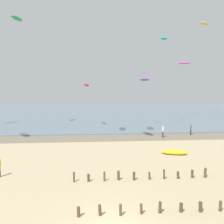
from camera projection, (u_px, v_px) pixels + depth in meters
wet_sand_strip at (98, 138)px, 37.42m from camera, size 120.00×5.12×0.01m
sea at (94, 112)px, 74.65m from camera, size 160.00×70.00×0.10m
groyne_near at (224, 206)px, 15.62m from camera, size 17.12×0.34×0.75m
groyne_mid at (146, 175)px, 20.84m from camera, size 10.96×0.36×0.80m
person_mid_beach at (163, 131)px, 37.90m from camera, size 0.29×0.56×1.71m
person_left_flank at (191, 129)px, 39.87m from camera, size 0.33×0.54×1.71m
grounded_kite at (174, 152)px, 28.40m from camera, size 3.01×1.81×0.57m
kite_aloft_0 at (17, 18)px, 43.58m from camera, size 1.76×3.57×0.59m
kite_aloft_3 at (204, 23)px, 58.94m from camera, size 3.09×2.93×0.52m
kite_aloft_4 at (145, 80)px, 48.01m from camera, size 2.21×1.38×0.57m
kite_aloft_6 at (86, 85)px, 46.35m from camera, size 1.25×3.21×0.84m
kite_aloft_8 at (164, 39)px, 45.65m from camera, size 1.93×1.84×0.51m
kite_aloft_12 at (184, 63)px, 61.39m from camera, size 3.00×2.56×0.63m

